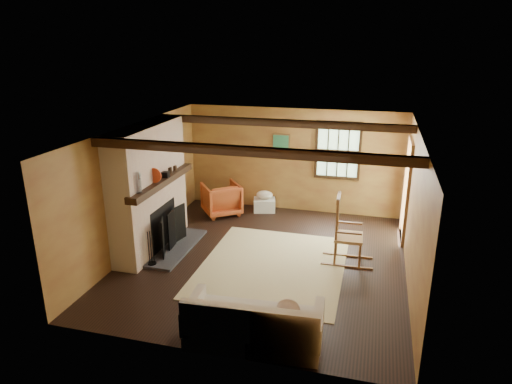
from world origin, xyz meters
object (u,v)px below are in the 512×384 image
(rocking_chair, at_px, (346,235))
(sofa, at_px, (254,327))
(fireplace, at_px, (151,193))
(armchair, at_px, (221,199))
(laundry_basket, at_px, (264,205))

(rocking_chair, bearing_deg, sofa, 158.27)
(fireplace, xyz_separation_m, armchair, (0.70, 2.00, -0.73))
(laundry_basket, bearing_deg, rocking_chair, -46.16)
(rocking_chair, relative_size, laundry_basket, 2.54)
(fireplace, bearing_deg, sofa, -41.84)
(rocking_chair, height_order, laundry_basket, rocking_chair)
(sofa, bearing_deg, rocking_chair, 66.44)
(laundry_basket, relative_size, armchair, 0.62)
(rocking_chair, xyz_separation_m, sofa, (-0.98, -2.71, -0.27))
(fireplace, height_order, sofa, fireplace)
(fireplace, bearing_deg, rocking_chair, 4.95)
(laundry_basket, bearing_deg, armchair, -154.46)
(rocking_chair, height_order, armchair, rocking_chair)
(sofa, relative_size, armchair, 2.29)
(fireplace, xyz_separation_m, laundry_basket, (1.61, 2.44, -0.95))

